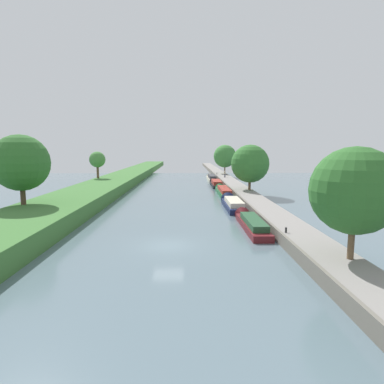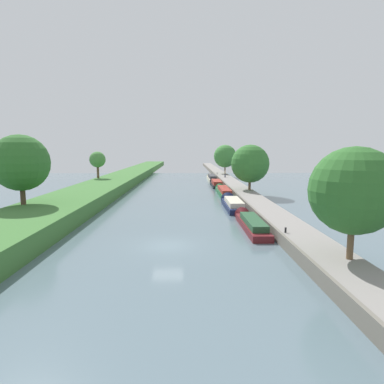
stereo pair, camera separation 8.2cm
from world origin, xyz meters
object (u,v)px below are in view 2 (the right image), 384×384
object	(u,v)px
narrowboat_green	(223,191)
mooring_bollard_far	(217,174)
narrowboat_maroon	(251,223)
mooring_bollard_near	(286,230)
narrowboat_navy	(232,204)
narrowboat_cream	(212,178)
person_walking	(225,174)
narrowboat_black	(216,183)

from	to	relation	value
narrowboat_green	mooring_bollard_far	bearing A→B (deg)	86.71
narrowboat_maroon	mooring_bollard_far	bearing A→B (deg)	88.21
mooring_bollard_near	mooring_bollard_far	world-z (taller)	same
narrowboat_navy	mooring_bollard_far	xyz separation A→B (m)	(2.01, 44.16, 0.71)
narrowboat_green	mooring_bollard_near	size ratio (longest dim) A/B	29.06
narrowboat_green	narrowboat_cream	size ratio (longest dim) A/B	1.00
narrowboat_navy	narrowboat_green	world-z (taller)	narrowboat_navy
narrowboat_navy	mooring_bollard_near	distance (m)	17.42
narrowboat_green	narrowboat_cream	world-z (taller)	narrowboat_cream
narrowboat_green	mooring_bollard_near	bearing A→B (deg)	-86.48
narrowboat_maroon	person_walking	bearing A→B (deg)	86.53
narrowboat_black	mooring_bollard_far	world-z (taller)	mooring_bollard_far
person_walking	mooring_bollard_near	distance (m)	52.14
person_walking	narrowboat_green	bearing A→B (deg)	-97.34
narrowboat_cream	narrowboat_black	bearing A→B (deg)	-89.97
narrowboat_maroon	mooring_bollard_far	distance (m)	55.70
person_walking	narrowboat_cream	bearing A→B (deg)	132.86
narrowboat_cream	narrowboat_green	bearing A→B (deg)	-89.77
mooring_bollard_near	person_walking	bearing A→B (deg)	88.83
narrowboat_maroon	person_walking	size ratio (longest dim) A/B	6.51
narrowboat_green	narrowboat_black	distance (m)	13.41
narrowboat_maroon	narrowboat_black	bearing A→B (deg)	90.28
narrowboat_green	narrowboat_black	world-z (taller)	narrowboat_green
narrowboat_maroon	narrowboat_black	distance (m)	37.31
narrowboat_navy	narrowboat_cream	distance (m)	38.06
mooring_bollard_far	mooring_bollard_near	bearing A→B (deg)	-90.00
narrowboat_black	mooring_bollard_far	bearing A→B (deg)	84.02
person_walking	mooring_bollard_near	xyz separation A→B (m)	(-1.07, -52.13, -0.65)
narrowboat_green	person_walking	xyz separation A→B (m)	(2.89, 22.44, 1.32)
narrowboat_navy	mooring_bollard_far	world-z (taller)	mooring_bollard_far
narrowboat_black	narrowboat_cream	size ratio (longest dim) A/B	0.85
narrowboat_navy	narrowboat_green	bearing A→B (deg)	89.16
narrowboat_green	person_walking	distance (m)	22.67
narrowboat_black	mooring_bollard_far	distance (m)	18.48
narrowboat_maroon	narrowboat_navy	bearing A→B (deg)	91.32
narrowboat_black	narrowboat_navy	bearing A→B (deg)	-90.19
narrowboat_navy	mooring_bollard_near	size ratio (longest dim) A/B	23.60
narrowboat_navy	narrowboat_cream	world-z (taller)	narrowboat_cream
narrowboat_maroon	narrowboat_green	distance (m)	23.89
narrowboat_maroon	mooring_bollard_near	bearing A→B (deg)	-73.25
narrowboat_maroon	person_walking	xyz separation A→B (m)	(2.81, 46.34, 1.38)
person_walking	mooring_bollard_near	bearing A→B (deg)	-91.17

